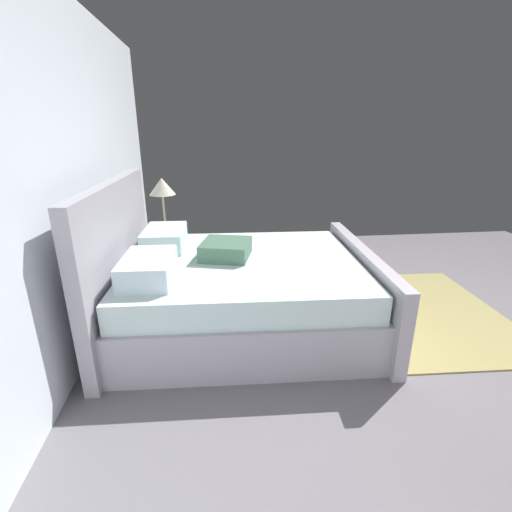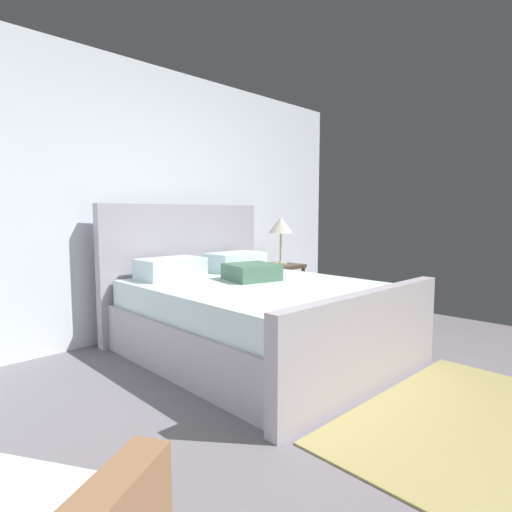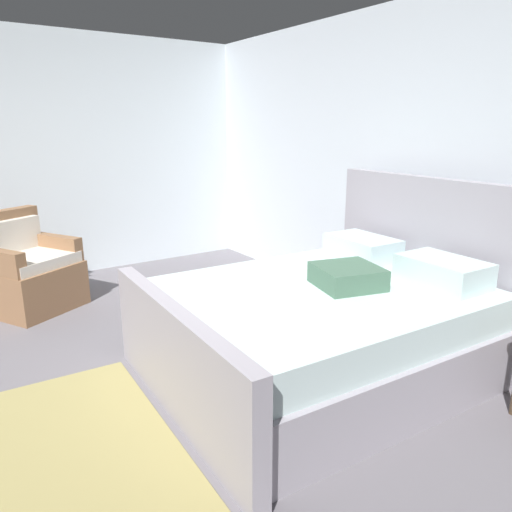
# 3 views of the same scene
# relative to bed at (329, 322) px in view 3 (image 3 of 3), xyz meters

# --- Properties ---
(ground_plane) EXTENTS (5.87, 5.89, 0.02)m
(ground_plane) POSITION_rel_bed_xyz_m (-0.40, -1.76, -0.36)
(ground_plane) COLOR slate
(wall_back) EXTENTS (5.99, 0.12, 2.63)m
(wall_back) POSITION_rel_bed_xyz_m (-0.40, 1.24, 0.96)
(wall_back) COLOR white
(wall_back) RESTS_ON ground
(bed) EXTENTS (1.91, 2.27, 1.29)m
(bed) POSITION_rel_bed_xyz_m (0.00, 0.00, 0.00)
(bed) COLOR #A8A1AB
(bed) RESTS_ON ground
(armchair) EXTENTS (0.99, 0.98, 0.90)m
(armchair) POSITION_rel_bed_xyz_m (-2.46, -1.52, -0.01)
(armchair) COLOR #8E6444
(armchair) RESTS_ON ground
(area_rug) EXTENTS (1.87, 1.36, 0.01)m
(area_rug) POSITION_rel_bed_xyz_m (-0.00, -1.86, -0.35)
(area_rug) COLOR #A09357
(area_rug) RESTS_ON ground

